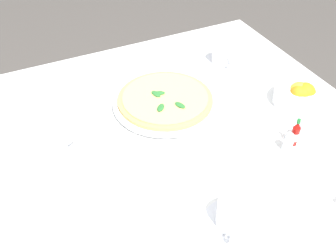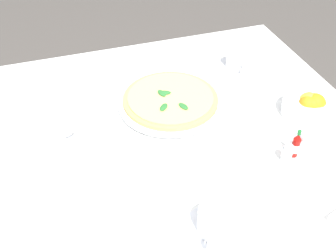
{
  "view_description": "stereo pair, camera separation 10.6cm",
  "coord_description": "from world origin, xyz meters",
  "px_view_note": "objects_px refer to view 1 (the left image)",
  "views": [
    {
      "loc": [
        0.3,
        0.62,
        1.44
      ],
      "look_at": [
        -0.04,
        -0.11,
        0.74
      ],
      "focal_mm": 42.34,
      "sensor_mm": 36.0,
      "label": 1
    },
    {
      "loc": [
        0.21,
        0.66,
        1.44
      ],
      "look_at": [
        -0.04,
        -0.11,
        0.74
      ],
      "focal_mm": 42.34,
      "sensor_mm": 36.0,
      "label": 2
    }
  ],
  "objects_px": {
    "coffee_cup_back_corner": "(234,216)",
    "salt_shaker": "(288,142)",
    "hot_sauce_bottle": "(295,134)",
    "pepper_shaker": "(300,131)",
    "citrus_bowl": "(300,95)",
    "pizza": "(165,99)",
    "coffee_cup_far_right": "(223,55)",
    "pizza_plate": "(165,102)",
    "water_glass_near_left": "(59,206)",
    "coffee_cup_near_right": "(52,151)"
  },
  "relations": [
    {
      "from": "citrus_bowl",
      "to": "pizza",
      "type": "bearing_deg",
      "value": -23.9
    },
    {
      "from": "water_glass_near_left",
      "to": "hot_sauce_bottle",
      "type": "height_order",
      "value": "water_glass_near_left"
    },
    {
      "from": "water_glass_near_left",
      "to": "salt_shaker",
      "type": "distance_m",
      "value": 0.58
    },
    {
      "from": "hot_sauce_bottle",
      "to": "pepper_shaker",
      "type": "bearing_deg",
      "value": -160.35
    },
    {
      "from": "hot_sauce_bottle",
      "to": "salt_shaker",
      "type": "height_order",
      "value": "hot_sauce_bottle"
    },
    {
      "from": "water_glass_near_left",
      "to": "salt_shaker",
      "type": "xyz_separation_m",
      "value": [
        -0.58,
        0.03,
        -0.02
      ]
    },
    {
      "from": "coffee_cup_back_corner",
      "to": "citrus_bowl",
      "type": "xyz_separation_m",
      "value": [
        -0.41,
        -0.28,
        -0.0
      ]
    },
    {
      "from": "pizza",
      "to": "hot_sauce_bottle",
      "type": "xyz_separation_m",
      "value": [
        -0.23,
        0.29,
        0.01
      ]
    },
    {
      "from": "water_glass_near_left",
      "to": "citrus_bowl",
      "type": "relative_size",
      "value": 0.68
    },
    {
      "from": "citrus_bowl",
      "to": "water_glass_near_left",
      "type": "bearing_deg",
      "value": 8.44
    },
    {
      "from": "citrus_bowl",
      "to": "salt_shaker",
      "type": "height_order",
      "value": "citrus_bowl"
    },
    {
      "from": "coffee_cup_back_corner",
      "to": "hot_sauce_bottle",
      "type": "xyz_separation_m",
      "value": [
        -0.28,
        -0.15,
        0.0
      ]
    },
    {
      "from": "citrus_bowl",
      "to": "salt_shaker",
      "type": "xyz_separation_m",
      "value": [
        0.16,
        0.14,
        -0.0
      ]
    },
    {
      "from": "salt_shaker",
      "to": "pepper_shaker",
      "type": "xyz_separation_m",
      "value": [
        -0.06,
        -0.02,
        0.0
      ]
    },
    {
      "from": "hot_sauce_bottle",
      "to": "pepper_shaker",
      "type": "relative_size",
      "value": 1.48
    },
    {
      "from": "salt_shaker",
      "to": "hot_sauce_bottle",
      "type": "bearing_deg",
      "value": -160.35
    },
    {
      "from": "coffee_cup_far_right",
      "to": "pepper_shaker",
      "type": "bearing_deg",
      "value": 87.94
    },
    {
      "from": "pizza",
      "to": "coffee_cup_back_corner",
      "type": "relative_size",
      "value": 2.13
    },
    {
      "from": "coffee_cup_far_right",
      "to": "coffee_cup_near_right",
      "type": "bearing_deg",
      "value": 18.65
    },
    {
      "from": "pizza_plate",
      "to": "pizza",
      "type": "xyz_separation_m",
      "value": [
        0.0,
        0.0,
        0.01
      ]
    },
    {
      "from": "pizza",
      "to": "citrus_bowl",
      "type": "distance_m",
      "value": 0.39
    },
    {
      "from": "coffee_cup_far_right",
      "to": "citrus_bowl",
      "type": "distance_m",
      "value": 0.3
    },
    {
      "from": "pizza_plate",
      "to": "coffee_cup_back_corner",
      "type": "distance_m",
      "value": 0.44
    },
    {
      "from": "hot_sauce_bottle",
      "to": "coffee_cup_far_right",
      "type": "bearing_deg",
      "value": -95.83
    },
    {
      "from": "pizza",
      "to": "citrus_bowl",
      "type": "bearing_deg",
      "value": 156.1
    },
    {
      "from": "coffee_cup_far_right",
      "to": "citrus_bowl",
      "type": "bearing_deg",
      "value": 106.78
    },
    {
      "from": "hot_sauce_bottle",
      "to": "pizza",
      "type": "bearing_deg",
      "value": -51.66
    },
    {
      "from": "pizza_plate",
      "to": "pepper_shaker",
      "type": "bearing_deg",
      "value": 132.51
    },
    {
      "from": "water_glass_near_left",
      "to": "coffee_cup_back_corner",
      "type": "bearing_deg",
      "value": 152.36
    },
    {
      "from": "pizza_plate",
      "to": "citrus_bowl",
      "type": "bearing_deg",
      "value": 156.05
    },
    {
      "from": "salt_shaker",
      "to": "pepper_shaker",
      "type": "bearing_deg",
      "value": -160.35
    },
    {
      "from": "salt_shaker",
      "to": "coffee_cup_back_corner",
      "type": "bearing_deg",
      "value": 28.53
    },
    {
      "from": "coffee_cup_near_right",
      "to": "hot_sauce_bottle",
      "type": "bearing_deg",
      "value": 160.06
    },
    {
      "from": "citrus_bowl",
      "to": "hot_sauce_bottle",
      "type": "distance_m",
      "value": 0.19
    },
    {
      "from": "pizza_plate",
      "to": "hot_sauce_bottle",
      "type": "relative_size",
      "value": 3.68
    },
    {
      "from": "coffee_cup_back_corner",
      "to": "salt_shaker",
      "type": "xyz_separation_m",
      "value": [
        -0.25,
        -0.14,
        -0.0
      ]
    },
    {
      "from": "pizza_plate",
      "to": "pepper_shaker",
      "type": "height_order",
      "value": "pepper_shaker"
    },
    {
      "from": "pizza_plate",
      "to": "coffee_cup_near_right",
      "type": "xyz_separation_m",
      "value": [
        0.35,
        0.08,
        0.02
      ]
    },
    {
      "from": "water_glass_near_left",
      "to": "citrus_bowl",
      "type": "xyz_separation_m",
      "value": [
        -0.73,
        -0.11,
        -0.02
      ]
    },
    {
      "from": "coffee_cup_back_corner",
      "to": "hot_sauce_bottle",
      "type": "distance_m",
      "value": 0.31
    },
    {
      "from": "pepper_shaker",
      "to": "citrus_bowl",
      "type": "bearing_deg",
      "value": -129.42
    },
    {
      "from": "pizza_plate",
      "to": "coffee_cup_near_right",
      "type": "relative_size",
      "value": 2.35
    },
    {
      "from": "citrus_bowl",
      "to": "hot_sauce_bottle",
      "type": "height_order",
      "value": "hot_sauce_bottle"
    },
    {
      "from": "coffee_cup_back_corner",
      "to": "salt_shaker",
      "type": "height_order",
      "value": "coffee_cup_back_corner"
    },
    {
      "from": "coffee_cup_near_right",
      "to": "citrus_bowl",
      "type": "distance_m",
      "value": 0.71
    },
    {
      "from": "pizza",
      "to": "coffee_cup_far_right",
      "type": "xyz_separation_m",
      "value": [
        -0.27,
        -0.13,
        0.01
      ]
    },
    {
      "from": "coffee_cup_near_right",
      "to": "water_glass_near_left",
      "type": "relative_size",
      "value": 1.27
    },
    {
      "from": "pizza",
      "to": "coffee_cup_far_right",
      "type": "bearing_deg",
      "value": -155.26
    },
    {
      "from": "pepper_shaker",
      "to": "hot_sauce_bottle",
      "type": "bearing_deg",
      "value": 19.65
    },
    {
      "from": "citrus_bowl",
      "to": "pepper_shaker",
      "type": "relative_size",
      "value": 2.67
    }
  ]
}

